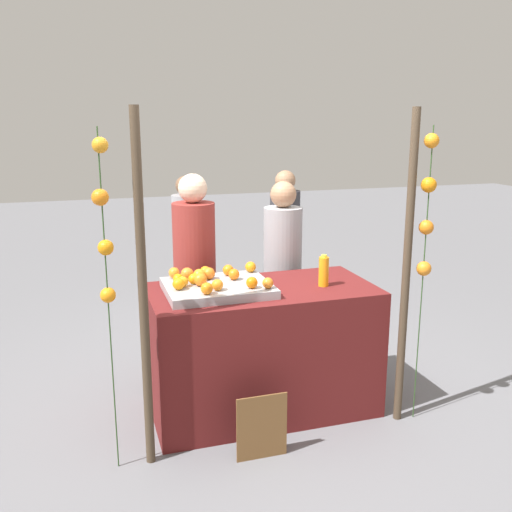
{
  "coord_description": "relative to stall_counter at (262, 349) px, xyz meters",
  "views": [
    {
      "loc": [
        -1.21,
        -3.7,
        2.11
      ],
      "look_at": [
        0.0,
        0.15,
        1.13
      ],
      "focal_mm": 40.13,
      "sensor_mm": 36.0,
      "label": 1
    }
  ],
  "objects": [
    {
      "name": "orange_4",
      "position": [
        -0.2,
        0.19,
        0.57
      ],
      "size": [
        0.08,
        0.08,
        0.08
      ],
      "primitive_type": "sphere",
      "color": "orange",
      "rests_on": "orange_tray"
    },
    {
      "name": "orange_2",
      "position": [
        -0.61,
        -0.06,
        0.57
      ],
      "size": [
        0.08,
        0.08,
        0.08
      ],
      "primitive_type": "sphere",
      "color": "orange",
      "rests_on": "orange_tray"
    },
    {
      "name": "orange_11",
      "position": [
        -0.02,
        0.23,
        0.57
      ],
      "size": [
        0.08,
        0.08,
        0.08
      ],
      "primitive_type": "sphere",
      "color": "orange",
      "rests_on": "orange_tray"
    },
    {
      "name": "orange_10",
      "position": [
        -0.45,
        -0.01,
        0.57
      ],
      "size": [
        0.09,
        0.09,
        0.09
      ],
      "primitive_type": "sphere",
      "color": "orange",
      "rests_on": "orange_tray"
    },
    {
      "name": "crowd_person_1",
      "position": [
        0.86,
        1.88,
        0.27
      ],
      "size": [
        0.32,
        0.32,
        1.58
      ],
      "color": "#333338",
      "rests_on": "ground_plane"
    },
    {
      "name": "orange_15",
      "position": [
        -0.37,
        0.21,
        0.57
      ],
      "size": [
        0.08,
        0.08,
        0.08
      ],
      "primitive_type": "sphere",
      "color": "orange",
      "rests_on": "orange_tray"
    },
    {
      "name": "orange_9",
      "position": [
        -0.57,
        -0.0,
        0.56
      ],
      "size": [
        0.07,
        0.07,
        0.07
      ],
      "primitive_type": "sphere",
      "color": "orange",
      "rests_on": "orange_tray"
    },
    {
      "name": "orange_1",
      "position": [
        -0.48,
        0.05,
        0.56
      ],
      "size": [
        0.07,
        0.07,
        0.07
      ],
      "primitive_type": "sphere",
      "color": "orange",
      "rests_on": "orange_tray"
    },
    {
      "name": "orange_7",
      "position": [
        -0.03,
        -0.21,
        0.56
      ],
      "size": [
        0.08,
        0.08,
        0.08
      ],
      "primitive_type": "sphere",
      "color": "orange",
      "rests_on": "orange_tray"
    },
    {
      "name": "orange_12",
      "position": [
        -0.19,
        0.07,
        0.57
      ],
      "size": [
        0.08,
        0.08,
        0.08
      ],
      "primitive_type": "sphere",
      "color": "orange",
      "rests_on": "orange_tray"
    },
    {
      "name": "orange_6",
      "position": [
        -0.36,
        -0.15,
        0.57
      ],
      "size": [
        0.08,
        0.08,
        0.08
      ],
      "primitive_type": "sphere",
      "color": "orange",
      "rests_on": "orange_tray"
    },
    {
      "name": "orange_8",
      "position": [
        -0.59,
        0.24,
        0.57
      ],
      "size": [
        0.08,
        0.08,
        0.08
      ],
      "primitive_type": "sphere",
      "color": "orange",
      "rests_on": "orange_tray"
    },
    {
      "name": "ground_plane",
      "position": [
        0.0,
        0.0,
        -0.47
      ],
      "size": [
        24.0,
        24.0,
        0.0
      ],
      "primitive_type": "plane",
      "color": "slate"
    },
    {
      "name": "vendor_right",
      "position": [
        0.41,
        0.7,
        0.28
      ],
      "size": [
        0.32,
        0.32,
        1.61
      ],
      "color": "#99999E",
      "rests_on": "ground_plane"
    },
    {
      "name": "chalkboard_sign",
      "position": [
        -0.2,
        -0.61,
        -0.26
      ],
      "size": [
        0.33,
        0.03,
        0.44
      ],
      "color": "brown",
      "rests_on": "ground_plane"
    },
    {
      "name": "juice_bottle",
      "position": [
        0.44,
        -0.08,
        0.58
      ],
      "size": [
        0.07,
        0.07,
        0.23
      ],
      "color": "orange",
      "rests_on": "stall_counter"
    },
    {
      "name": "garland_strand_right",
      "position": [
        1.0,
        -0.46,
        1.05
      ],
      "size": [
        0.11,
        0.11,
        2.07
      ],
      "color": "#2D4C23",
      "rests_on": "ground_plane"
    },
    {
      "name": "orange_13",
      "position": [
        -0.36,
        0.13,
        0.57
      ],
      "size": [
        0.09,
        0.09,
        0.09
      ],
      "primitive_type": "sphere",
      "color": "orange",
      "rests_on": "orange_tray"
    },
    {
      "name": "orange_5",
      "position": [
        -0.43,
        0.11,
        0.57
      ],
      "size": [
        0.09,
        0.09,
        0.09
      ],
      "primitive_type": "sphere",
      "color": "orange",
      "rests_on": "orange_tray"
    },
    {
      "name": "canopy_post_left",
      "position": [
        -0.88,
        -0.44,
        0.62
      ],
      "size": [
        0.06,
        0.06,
        2.18
      ],
      "primitive_type": "cylinder",
      "color": "#473828",
      "rests_on": "ground_plane"
    },
    {
      "name": "vendor_left",
      "position": [
        -0.35,
        0.69,
        0.32
      ],
      "size": [
        0.34,
        0.34,
        1.69
      ],
      "color": "maroon",
      "rests_on": "ground_plane"
    },
    {
      "name": "orange_16",
      "position": [
        -0.51,
        0.16,
        0.57
      ],
      "size": [
        0.09,
        0.09,
        0.09
      ],
      "primitive_type": "sphere",
      "color": "orange",
      "rests_on": "orange_tray"
    },
    {
      "name": "crowd_person_0",
      "position": [
        -0.1,
        2.36,
        0.24
      ],
      "size": [
        0.3,
        0.3,
        1.51
      ],
      "color": "#99999E",
      "rests_on": "ground_plane"
    },
    {
      "name": "stall_counter",
      "position": [
        0.0,
        0.0,
        0.0
      ],
      "size": [
        1.61,
        0.8,
        0.93
      ],
      "primitive_type": "cube",
      "color": "#5B1919",
      "rests_on": "ground_plane"
    },
    {
      "name": "orange_3",
      "position": [
        -0.59,
        0.08,
        0.56
      ],
      "size": [
        0.07,
        0.07,
        0.07
      ],
      "primitive_type": "sphere",
      "color": "orange",
      "rests_on": "orange_tray"
    },
    {
      "name": "garland_strand_left",
      "position": [
        -1.08,
        -0.44,
        1.06
      ],
      "size": [
        0.11,
        0.1,
        2.07
      ],
      "color": "#2D4C23",
      "rests_on": "ground_plane"
    },
    {
      "name": "orange_0",
      "position": [
        -0.13,
        -0.17,
        0.57
      ],
      "size": [
        0.08,
        0.08,
        0.08
      ],
      "primitive_type": "sphere",
      "color": "orange",
      "rests_on": "orange_tray"
    },
    {
      "name": "orange_tray",
      "position": [
        -0.33,
        0.0,
        0.5
      ],
      "size": [
        0.72,
        0.58,
        0.06
      ],
      "primitive_type": "cube",
      "color": "#9EA0A5",
      "rests_on": "stall_counter"
    },
    {
      "name": "orange_14",
      "position": [
        -0.45,
        -0.22,
        0.57
      ],
      "size": [
        0.08,
        0.08,
        0.08
      ],
      "primitive_type": "sphere",
      "color": "orange",
      "rests_on": "orange_tray"
    },
    {
      "name": "canopy_post_right",
      "position": [
        0.88,
        -0.44,
        0.62
      ],
      "size": [
        0.06,
        0.06,
        2.18
      ],
      "primitive_type": "cylinder",
      "color": "#473828",
      "rests_on": "ground_plane"
    }
  ]
}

